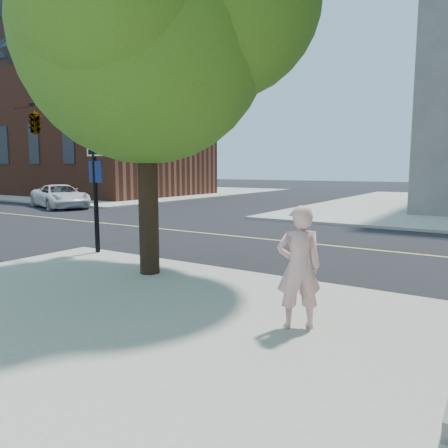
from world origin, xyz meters
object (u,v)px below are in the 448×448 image
Objects in this scene: street_tree at (150,4)px; signal_pole at (43,124)px; man_on_phone at (299,267)px; car_a at (60,196)px.

street_tree reaches higher than signal_pole.
car_a is (-19.24, 10.46, -0.28)m from man_on_phone.
street_tree is 5.30m from signal_pole.
man_on_phone is 21.90m from car_a.
man_on_phone is 0.20× the size of street_tree.
signal_pole is (-8.55, 2.17, 2.56)m from man_on_phone.
signal_pole is 0.85× the size of car_a.
car_a is at bearing -64.18° from man_on_phone.
street_tree reaches higher than man_on_phone.
man_on_phone is 0.34× the size of car_a.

